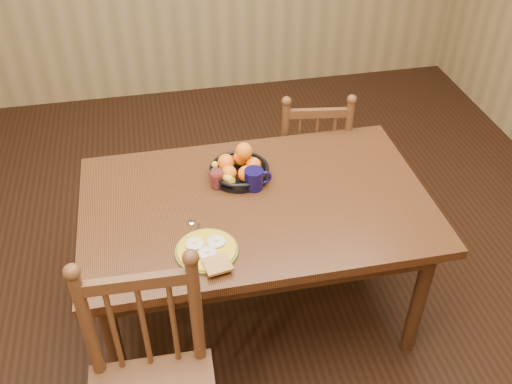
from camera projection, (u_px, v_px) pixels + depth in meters
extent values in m
cube|color=black|center=(256.00, 307.00, 3.10)|extent=(4.50, 5.00, 0.01)
cube|color=black|center=(256.00, 204.00, 2.64)|extent=(1.60, 1.00, 0.04)
cube|color=black|center=(240.00, 165.00, 3.00)|extent=(1.40, 0.04, 0.10)
cube|color=black|center=(276.00, 281.00, 2.36)|extent=(1.40, 0.04, 0.10)
cube|color=black|center=(400.00, 197.00, 2.80)|extent=(0.04, 0.84, 0.10)
cube|color=black|center=(100.00, 237.00, 2.57)|extent=(0.04, 0.84, 0.10)
cylinder|color=black|center=(116.00, 350.00, 2.46)|extent=(0.07, 0.07, 0.70)
cylinder|color=black|center=(419.00, 300.00, 2.68)|extent=(0.07, 0.07, 0.70)
cylinder|color=black|center=(114.00, 227.00, 3.07)|extent=(0.07, 0.07, 0.70)
cylinder|color=black|center=(361.00, 195.00, 3.29)|extent=(0.07, 0.07, 0.70)
cube|color=#462315|center=(309.00, 158.00, 3.44)|extent=(0.48, 0.46, 0.04)
cylinder|color=#462315|center=(330.00, 171.00, 3.71)|extent=(0.03, 0.03, 0.41)
cylinder|color=#462315|center=(278.00, 173.00, 3.70)|extent=(0.03, 0.03, 0.41)
cylinder|color=#462315|center=(339.00, 203.00, 3.46)|extent=(0.03, 0.03, 0.41)
cylinder|color=#462315|center=(282.00, 205.00, 3.44)|extent=(0.03, 0.03, 0.41)
cylinder|color=#462315|center=(347.00, 139.00, 3.15)|extent=(0.04, 0.04, 0.50)
cylinder|color=#462315|center=(285.00, 141.00, 3.13)|extent=(0.04, 0.04, 0.50)
cylinder|color=#462315|center=(316.00, 148.00, 3.17)|extent=(0.02, 0.02, 0.38)
cube|color=#462315|center=(318.00, 113.00, 3.03)|extent=(0.35, 0.08, 0.05)
cylinder|color=#462315|center=(88.00, 326.00, 2.04)|extent=(0.05, 0.05, 0.56)
cylinder|color=#462315|center=(196.00, 312.00, 2.09)|extent=(0.05, 0.05, 0.56)
cylinder|color=#462315|center=(144.00, 328.00, 2.10)|extent=(0.02, 0.02, 0.43)
cube|color=#462315|center=(135.00, 283.00, 1.95)|extent=(0.39, 0.04, 0.05)
cylinder|color=#59601E|center=(207.00, 251.00, 2.36)|extent=(0.26, 0.26, 0.01)
cylinder|color=gold|center=(207.00, 250.00, 2.35)|extent=(0.24, 0.24, 0.01)
ellipsoid|color=silver|center=(195.00, 243.00, 2.37)|extent=(0.08, 0.08, 0.01)
cube|color=#F2E08C|center=(194.00, 241.00, 2.36)|extent=(0.02, 0.02, 0.01)
ellipsoid|color=silver|center=(216.00, 241.00, 2.38)|extent=(0.08, 0.08, 0.01)
cube|color=#F2E08C|center=(216.00, 239.00, 2.37)|extent=(0.02, 0.02, 0.01)
ellipsoid|color=silver|center=(207.00, 253.00, 2.32)|extent=(0.08, 0.08, 0.01)
cube|color=#F2E08C|center=(207.00, 251.00, 2.32)|extent=(0.02, 0.02, 0.01)
cube|color=brown|center=(217.00, 265.00, 2.27)|extent=(0.12, 0.12, 0.01)
cube|color=silver|center=(207.00, 267.00, 2.29)|extent=(0.02, 0.15, 0.00)
cube|color=silver|center=(207.00, 252.00, 2.35)|extent=(0.03, 0.05, 0.00)
cube|color=silver|center=(197.00, 233.00, 2.45)|extent=(0.04, 0.12, 0.00)
ellipsoid|color=silver|center=(191.00, 222.00, 2.50)|extent=(0.03, 0.04, 0.01)
cylinder|color=#0E0936|center=(254.00, 179.00, 2.67)|extent=(0.09, 0.09, 0.10)
torus|color=#0E0936|center=(265.00, 178.00, 2.68)|extent=(0.07, 0.02, 0.07)
cylinder|color=black|center=(254.00, 171.00, 2.64)|extent=(0.08, 0.08, 0.00)
cylinder|color=silver|center=(217.00, 179.00, 2.68)|extent=(0.06, 0.06, 0.09)
cylinder|color=maroon|center=(217.00, 180.00, 2.68)|extent=(0.05, 0.05, 0.07)
cylinder|color=black|center=(239.00, 174.00, 2.76)|extent=(0.28, 0.28, 0.02)
torus|color=black|center=(239.00, 169.00, 2.74)|extent=(0.29, 0.29, 0.02)
cylinder|color=black|center=(239.00, 176.00, 2.77)|extent=(0.10, 0.10, 0.01)
sphere|color=orange|center=(253.00, 165.00, 2.75)|extent=(0.07, 0.07, 0.07)
sphere|color=orange|center=(241.00, 158.00, 2.79)|extent=(0.08, 0.08, 0.08)
sphere|color=orange|center=(226.00, 162.00, 2.75)|extent=(0.08, 0.08, 0.08)
sphere|color=orange|center=(229.00, 173.00, 2.69)|extent=(0.07, 0.07, 0.07)
sphere|color=orange|center=(246.00, 174.00, 2.69)|extent=(0.08, 0.08, 0.08)
sphere|color=orange|center=(244.00, 151.00, 2.72)|extent=(0.08, 0.08, 0.08)
cylinder|color=yellow|center=(222.00, 176.00, 2.70)|extent=(0.10, 0.17, 0.07)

